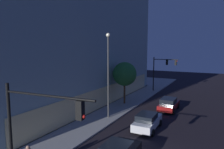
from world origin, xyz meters
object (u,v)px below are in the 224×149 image
(modern_building, at_px, (37,30))
(sidewalk_tree, at_px, (125,74))
(traffic_light_far_corner, at_px, (163,67))
(car_red, at_px, (169,104))
(street_lamp_sidewalk, at_px, (108,66))
(car_white, at_px, (147,121))
(traffic_light_near_corner, at_px, (35,121))

(modern_building, xyz_separation_m, sidewalk_tree, (1.57, -14.95, -6.45))
(traffic_light_far_corner, height_order, car_red, traffic_light_far_corner)
(street_lamp_sidewalk, xyz_separation_m, car_red, (6.34, -5.23, -5.03))
(traffic_light_far_corner, bearing_deg, modern_building, 124.73)
(traffic_light_far_corner, relative_size, car_white, 1.36)
(traffic_light_near_corner, distance_m, car_red, 19.01)
(traffic_light_far_corner, bearing_deg, traffic_light_near_corner, -178.45)
(traffic_light_near_corner, relative_size, traffic_light_far_corner, 0.94)
(traffic_light_far_corner, height_order, car_white, traffic_light_far_corner)
(traffic_light_near_corner, xyz_separation_m, sidewalk_tree, (18.46, 3.36, 0.24))
(car_red, bearing_deg, car_white, 176.74)
(traffic_light_near_corner, bearing_deg, car_white, -11.78)
(traffic_light_near_corner, height_order, traffic_light_far_corner, traffic_light_far_corner)
(car_red, bearing_deg, traffic_light_far_corner, 18.63)
(street_lamp_sidewalk, distance_m, sidewalk_tree, 6.53)
(traffic_light_far_corner, xyz_separation_m, car_red, (-10.52, -3.55, -3.71))
(modern_building, distance_m, car_white, 23.60)
(modern_building, xyz_separation_m, street_lamp_sidewalk, (-4.71, -15.85, -4.89))
(modern_building, relative_size, sidewalk_tree, 5.84)
(street_lamp_sidewalk, height_order, car_white, street_lamp_sidewalk)
(traffic_light_far_corner, distance_m, car_white, 18.43)
(car_white, xyz_separation_m, car_red, (7.25, -0.41, -0.00))
(traffic_light_far_corner, xyz_separation_m, street_lamp_sidewalk, (-16.87, 1.68, 1.31))
(street_lamp_sidewalk, relative_size, sidewalk_tree, 1.59)
(street_lamp_sidewalk, bearing_deg, traffic_light_far_corner, -5.69)
(sidewalk_tree, bearing_deg, car_red, -89.40)
(car_white, distance_m, car_red, 7.26)
(modern_building, distance_m, traffic_light_far_corner, 22.22)
(traffic_light_far_corner, bearing_deg, car_white, -169.99)
(traffic_light_far_corner, xyz_separation_m, car_white, (-17.77, -3.14, -3.71))
(modern_building, distance_m, street_lamp_sidewalk, 17.24)
(street_lamp_sidewalk, height_order, car_red, street_lamp_sidewalk)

